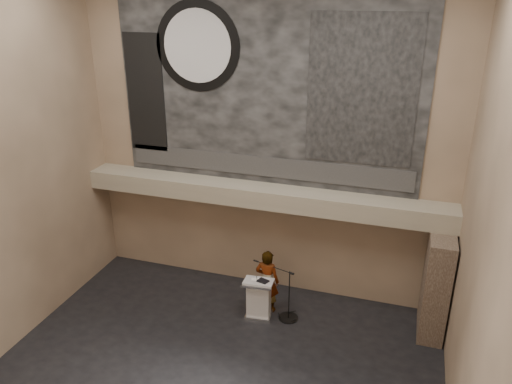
% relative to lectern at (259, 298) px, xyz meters
% --- Properties ---
extents(floor, '(10.00, 10.00, 0.00)m').
position_rel_lectern_xyz_m(floor, '(-0.34, -2.38, -0.55)').
color(floor, black).
rests_on(floor, ground).
extents(wall_back, '(10.00, 0.02, 8.50)m').
position_rel_lectern_xyz_m(wall_back, '(-0.34, 1.62, 3.70)').
color(wall_back, '#78624C').
rests_on(wall_back, floor).
extents(wall_front, '(10.00, 0.02, 8.50)m').
position_rel_lectern_xyz_m(wall_front, '(-0.34, -6.38, 3.70)').
color(wall_front, '#78624C').
rests_on(wall_front, floor).
extents(wall_right, '(0.02, 8.00, 8.50)m').
position_rel_lectern_xyz_m(wall_right, '(4.66, -2.38, 3.70)').
color(wall_right, '#78624C').
rests_on(wall_right, floor).
extents(soffit, '(10.00, 0.80, 0.50)m').
position_rel_lectern_xyz_m(soffit, '(-0.34, 1.22, 2.40)').
color(soffit, gray).
rests_on(soffit, wall_back).
extents(sprinkler_left, '(0.04, 0.04, 0.06)m').
position_rel_lectern_xyz_m(sprinkler_left, '(-1.94, 1.17, 2.12)').
color(sprinkler_left, '#B2893D').
rests_on(sprinkler_left, soffit).
extents(sprinkler_right, '(0.04, 0.04, 0.06)m').
position_rel_lectern_xyz_m(sprinkler_right, '(1.56, 1.17, 2.12)').
color(sprinkler_right, '#B2893D').
rests_on(sprinkler_right, soffit).
extents(banner, '(8.00, 0.05, 5.00)m').
position_rel_lectern_xyz_m(banner, '(-0.34, 1.59, 5.15)').
color(banner, black).
rests_on(banner, wall_back).
extents(banner_text_strip, '(7.76, 0.02, 0.55)m').
position_rel_lectern_xyz_m(banner_text_strip, '(-0.34, 1.55, 3.10)').
color(banner_text_strip, '#2E2E2E').
rests_on(banner_text_strip, banner).
extents(banner_clock_rim, '(2.30, 0.02, 2.30)m').
position_rel_lectern_xyz_m(banner_clock_rim, '(-2.14, 1.55, 6.15)').
color(banner_clock_rim, black).
rests_on(banner_clock_rim, banner).
extents(banner_clock_face, '(1.84, 0.02, 1.84)m').
position_rel_lectern_xyz_m(banner_clock_face, '(-2.14, 1.53, 6.15)').
color(banner_clock_face, silver).
rests_on(banner_clock_face, banner).
extents(banner_building_print, '(2.60, 0.02, 3.60)m').
position_rel_lectern_xyz_m(banner_building_print, '(2.06, 1.55, 5.25)').
color(banner_building_print, black).
rests_on(banner_building_print, banner).
extents(banner_brick_print, '(1.10, 0.02, 3.20)m').
position_rel_lectern_xyz_m(banner_brick_print, '(-3.74, 1.55, 4.85)').
color(banner_brick_print, black).
rests_on(banner_brick_print, banner).
extents(stone_pier, '(0.60, 1.40, 2.70)m').
position_rel_lectern_xyz_m(stone_pier, '(4.31, 0.77, 0.80)').
color(stone_pier, '#44352A').
rests_on(stone_pier, floor).
extents(lectern, '(0.80, 0.60, 1.14)m').
position_rel_lectern_xyz_m(lectern, '(0.00, 0.00, 0.00)').
color(lectern, silver).
rests_on(lectern, floor).
extents(binder, '(0.33, 0.29, 0.04)m').
position_rel_lectern_xyz_m(binder, '(0.12, -0.04, 0.56)').
color(binder, black).
rests_on(binder, lectern).
extents(papers, '(0.26, 0.31, 0.00)m').
position_rel_lectern_xyz_m(papers, '(-0.09, -0.04, 0.55)').
color(papers, white).
rests_on(papers, lectern).
extents(speaker_person, '(0.68, 0.46, 1.79)m').
position_rel_lectern_xyz_m(speaker_person, '(0.12, 0.35, 0.34)').
color(speaker_person, white).
rests_on(speaker_person, floor).
extents(mic_stand, '(1.31, 0.58, 1.43)m').
position_rel_lectern_xyz_m(mic_stand, '(0.74, 0.15, -0.35)').
color(mic_stand, black).
rests_on(mic_stand, floor).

